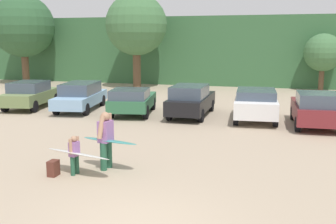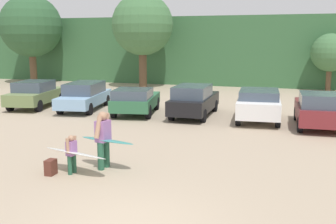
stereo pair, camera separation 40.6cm
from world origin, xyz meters
name	(u,v)px [view 1 (the left image)]	position (x,y,z in m)	size (l,w,h in m)	color
hillside_ridge	(252,50)	(0.00, 31.96, 2.88)	(108.00, 12.00, 5.76)	#38663D
tree_left	(23,26)	(-18.99, 23.58, 4.97)	(5.37, 5.37, 7.68)	brown
tree_center_left	(136,25)	(-8.45, 23.26, 4.97)	(4.86, 4.86, 7.44)	brown
tree_center_right	(323,53)	(5.66, 24.96, 2.87)	(2.81, 2.81, 4.30)	brown
parked_car_olive_green	(30,94)	(-10.94, 12.41, 0.79)	(2.50, 4.54, 1.52)	#6B7F4C
parked_car_sky_blue	(81,96)	(-7.86, 12.56, 0.80)	(2.47, 4.91, 1.52)	#84ADD1
parked_car_forest_green	(132,100)	(-4.63, 12.04, 0.75)	(2.62, 4.31, 1.40)	#2D6642
parked_car_black	(191,100)	(-1.60, 12.42, 0.83)	(1.81, 4.62, 1.61)	black
parked_car_white	(256,103)	(1.63, 12.21, 0.83)	(2.22, 4.23, 1.51)	white
parked_car_maroon	(317,109)	(4.32, 11.37, 0.83)	(2.11, 4.11, 1.61)	maroon
person_adult	(106,137)	(-2.23, 3.44, 0.99)	(0.38, 0.73, 1.75)	#26593F
person_child	(74,153)	(-2.89, 2.72, 0.65)	(0.25, 0.45, 1.15)	#26593F
surfboard_teal	(110,141)	(-2.11, 3.46, 0.87)	(1.96, 0.93, 0.17)	teal
surfboard_white	(78,154)	(-2.82, 2.79, 0.60)	(2.37, 1.20, 0.27)	white
backpack_dropped	(53,168)	(-3.42, 2.44, 0.22)	(0.24, 0.34, 0.45)	#592D23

